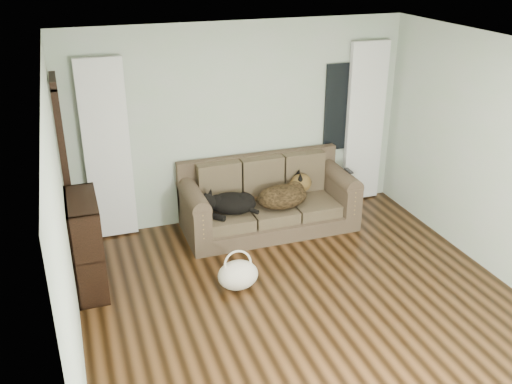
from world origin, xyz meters
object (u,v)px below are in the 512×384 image
object	(u,v)px
dog_shepherd	(284,195)
bookshelf	(87,247)
sofa	(269,197)
dog_black_lab	(229,203)
tote_bag	(238,275)

from	to	relation	value
dog_shepherd	bookshelf	bearing A→B (deg)	7.28
sofa	dog_black_lab	xyz separation A→B (m)	(-0.56, -0.07, 0.03)
dog_shepherd	tote_bag	size ratio (longest dim) A/B	1.57
sofa	dog_black_lab	size ratio (longest dim) A/B	3.67
dog_black_lab	bookshelf	world-z (taller)	bookshelf
dog_shepherd	bookshelf	world-z (taller)	bookshelf
sofa	dog_black_lab	distance (m)	0.56
sofa	dog_shepherd	distance (m)	0.20
tote_bag	bookshelf	size ratio (longest dim) A/B	0.42
dog_black_lab	bookshelf	xyz separation A→B (m)	(-1.76, -0.60, 0.02)
tote_bag	dog_shepherd	bearing A→B (deg)	48.94
dog_shepherd	tote_bag	bearing A→B (deg)	43.28
bookshelf	dog_shepherd	bearing A→B (deg)	15.92
bookshelf	tote_bag	bearing A→B (deg)	-17.03
sofa	dog_black_lab	world-z (taller)	sofa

